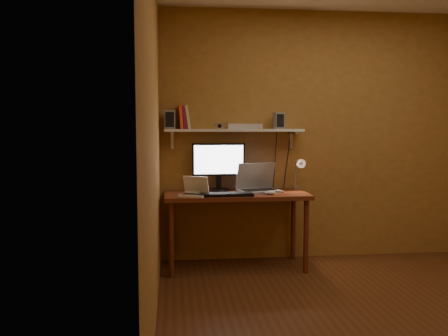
{
  "coord_description": "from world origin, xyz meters",
  "views": [
    {
      "loc": [
        -1.58,
        -3.29,
        1.41
      ],
      "look_at": [
        -1.08,
        1.18,
        1.01
      ],
      "focal_mm": 38.0,
      "sensor_mm": 36.0,
      "label": 1
    }
  ],
  "objects": [
    {
      "name": "netbook",
      "position": [
        -1.37,
        1.13,
        0.8
      ],
      "size": [
        0.3,
        0.27,
        0.19
      ],
      "rotation": [
        0.0,
        0.0,
        -0.46
      ],
      "color": "white",
      "rests_on": "desk"
    },
    {
      "name": "monitor",
      "position": [
        -1.11,
        1.46,
        1.02
      ],
      "size": [
        0.53,
        0.23,
        0.48
      ],
      "rotation": [
        0.0,
        0.0,
        -0.01
      ],
      "color": "black",
      "rests_on": "desk"
    },
    {
      "name": "desk",
      "position": [
        -0.95,
        1.28,
        0.66
      ],
      "size": [
        1.4,
        0.6,
        0.75
      ],
      "color": "maroon",
      "rests_on": "ground"
    },
    {
      "name": "books",
      "position": [
        -1.45,
        1.5,
        1.49
      ],
      "size": [
        0.13,
        0.16,
        0.24
      ],
      "color": "#DA4C24",
      "rests_on": "wall_shelf"
    },
    {
      "name": "room",
      "position": [
        0.0,
        0.0,
        1.3
      ],
      "size": [
        3.44,
        3.24,
        2.64
      ],
      "color": "#5C2F17",
      "rests_on": "ground"
    },
    {
      "name": "shelf_camera",
      "position": [
        -1.1,
        1.4,
        1.41
      ],
      "size": [
        0.1,
        0.05,
        0.06
      ],
      "color": "silver",
      "rests_on": "wall_shelf"
    },
    {
      "name": "router",
      "position": [
        -0.83,
        1.48,
        1.4
      ],
      "size": [
        0.37,
        0.3,
        0.05
      ],
      "primitive_type": "cube",
      "rotation": [
        0.0,
        0.0,
        -0.26
      ],
      "color": "white",
      "rests_on": "wall_shelf"
    },
    {
      "name": "wall_shelf",
      "position": [
        -0.95,
        1.47,
        1.36
      ],
      "size": [
        1.4,
        0.25,
        0.21
      ],
      "color": "silver",
      "rests_on": "room"
    },
    {
      "name": "laptop",
      "position": [
        -0.72,
        1.37,
        0.82
      ],
      "size": [
        0.45,
        0.37,
        0.29
      ],
      "rotation": [
        0.0,
        0.0,
        0.24
      ],
      "color": "gray",
      "rests_on": "desk"
    },
    {
      "name": "speaker_right",
      "position": [
        -0.49,
        1.48,
        1.46
      ],
      "size": [
        0.1,
        0.1,
        0.17
      ],
      "primitive_type": "cube",
      "rotation": [
        0.0,
        0.0,
        0.11
      ],
      "color": "gray",
      "rests_on": "wall_shelf"
    },
    {
      "name": "desk_lamp",
      "position": [
        -0.29,
        1.41,
        0.96
      ],
      "size": [
        0.09,
        0.23,
        0.38
      ],
      "color": "silver",
      "rests_on": "desk"
    },
    {
      "name": "mouse",
      "position": [
        -0.64,
        1.14,
        0.77
      ],
      "size": [
        0.12,
        0.09,
        0.04
      ],
      "primitive_type": "ellipsoid",
      "rotation": [
        0.0,
        0.0,
        -0.28
      ],
      "color": "white",
      "rests_on": "desk"
    },
    {
      "name": "speaker_left",
      "position": [
        -1.59,
        1.46,
        1.47
      ],
      "size": [
        0.11,
        0.11,
        0.19
      ],
      "primitive_type": "cube",
      "rotation": [
        0.0,
        0.0,
        -0.06
      ],
      "color": "gray",
      "rests_on": "wall_shelf"
    },
    {
      "name": "keyboard",
      "position": [
        -1.07,
        1.1,
        0.76
      ],
      "size": [
        0.5,
        0.17,
        0.03
      ],
      "primitive_type": "cube",
      "rotation": [
        0.0,
        0.0,
        0.02
      ],
      "color": "black",
      "rests_on": "desk"
    }
  ]
}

